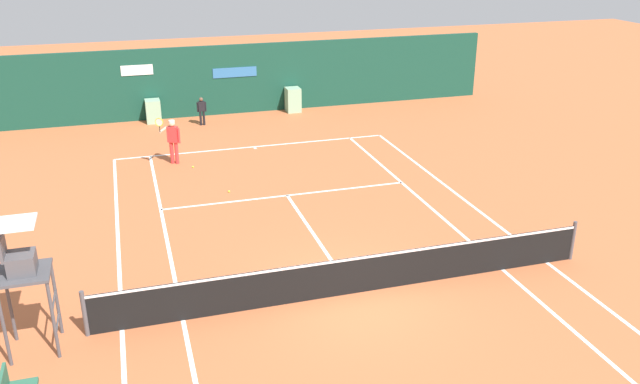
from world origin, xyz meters
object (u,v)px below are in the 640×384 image
Objects in this scene: player_on_baseline at (172,138)px; umpire_chair at (22,268)px; ball_kid_centre_post at (202,109)px; tennis_ball_near_service_line at (229,191)px; tennis_ball_by_sideline at (193,167)px.

umpire_chair is at bearing 97.30° from player_on_baseline.
player_on_baseline is 5.06m from ball_kid_centre_post.
player_on_baseline is at bearing 71.21° from ball_kid_centre_post.
ball_kid_centre_post is at bearing 160.67° from umpire_chair.
umpire_chair is 41.92× the size of tennis_ball_near_service_line.
tennis_ball_near_service_line and tennis_ball_by_sideline have the same top height.
ball_kid_centre_post is 18.12× the size of tennis_ball_by_sideline.
umpire_chair is 16.53m from ball_kid_centre_post.
ball_kid_centre_post is at bearing 88.43° from tennis_ball_near_service_line.
ball_kid_centre_post is (1.66, 4.78, -0.28)m from player_on_baseline.
tennis_ball_by_sideline is (-0.85, 2.73, 0.00)m from tennis_ball_near_service_line.
umpire_chair is 9.24m from tennis_ball_near_service_line.
tennis_ball_by_sideline is (4.39, 10.13, -1.83)m from umpire_chair.
player_on_baseline is (3.80, 10.78, -0.88)m from umpire_chair.
umpire_chair reaches higher than ball_kid_centre_post.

